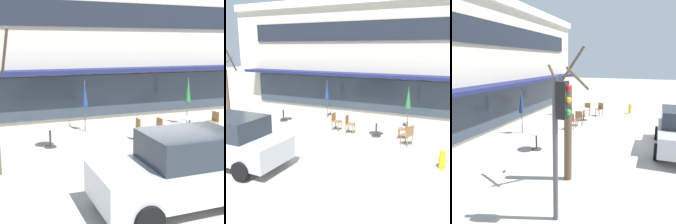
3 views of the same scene
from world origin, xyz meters
TOP-DOWN VIEW (x-y plane):
  - ground_plane at (0.00, 0.00)m, footprint 80.00×80.00m
  - building_facade at (0.00, 9.96)m, footprint 18.04×9.10m
  - cafe_table_near_wall at (2.44, 2.55)m, footprint 0.70×0.70m
  - cafe_table_streetside at (-3.19, 3.01)m, footprint 0.70×0.70m
  - patio_umbrella_green_folded at (-1.33, 4.80)m, footprint 0.28×0.28m
  - patio_umbrella_cream_folded at (3.49, 4.33)m, footprint 0.28×0.28m
  - cafe_chair_0 at (4.06, 1.87)m, footprint 0.52×0.52m
  - cafe_chair_1 at (1.09, 2.44)m, footprint 0.43×0.43m
  - cafe_chair_2 at (0.27, 2.63)m, footprint 0.41×0.41m
  - cafe_chair_3 at (3.72, 2.67)m, footprint 0.44×0.44m
  - parked_sedan at (-1.20, -2.69)m, footprint 4.22×2.06m
  - street_tree at (-5.15, 0.89)m, footprint 1.16×1.27m
  - fire_hydrant at (5.60, -0.00)m, footprint 0.36×0.20m

SIDE VIEW (x-z plane):
  - ground_plane at x=0.00m, z-range 0.00..0.00m
  - fire_hydrant at x=5.60m, z-range 0.00..0.71m
  - cafe_table_near_wall at x=2.44m, z-range 0.14..0.90m
  - cafe_table_streetside at x=-3.19m, z-range 0.14..0.90m
  - cafe_chair_0 at x=4.06m, z-range 0.08..0.97m
  - cafe_chair_1 at x=1.09m, z-range 0.08..0.97m
  - cafe_chair_2 at x=0.27m, z-range 0.08..0.97m
  - cafe_chair_3 at x=3.72m, z-range 0.08..0.97m
  - parked_sedan at x=-1.20m, z-range 0.00..1.76m
  - patio_umbrella_green_folded at x=-1.33m, z-range 0.53..2.73m
  - patio_umbrella_cream_folded at x=3.49m, z-range 0.53..2.73m
  - street_tree at x=-5.15m, z-range -0.36..3.80m
  - building_facade at x=0.00m, z-range 0.00..6.95m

